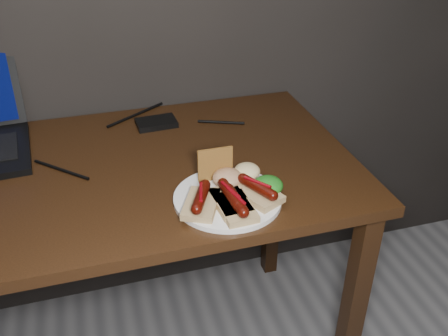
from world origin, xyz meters
TOP-DOWN VIEW (x-y plane):
  - desk at (0.00, 1.38)m, footprint 1.40×0.70m
  - hard_drive at (0.23, 1.60)m, footprint 0.12×0.08m
  - desk_cables at (-0.01, 1.54)m, footprint 0.98×0.40m
  - plate at (0.32, 1.17)m, footprint 0.32×0.32m
  - bread_sausage_left at (0.25, 1.14)m, footprint 0.11×0.13m
  - bread_sausage_center at (0.32, 1.13)m, footprint 0.08×0.12m
  - bread_sausage_right at (0.38, 1.14)m, footprint 0.11×0.13m
  - bread_sausage_extra at (0.32, 1.11)m, footprint 0.08×0.12m
  - crispbread at (0.31, 1.24)m, footprint 0.08×0.01m
  - salad_greens at (0.41, 1.16)m, footprint 0.07×0.07m
  - salsa_mound at (0.33, 1.21)m, footprint 0.07×0.07m
  - coleslaw_mound at (0.39, 1.23)m, footprint 0.06×0.06m

SIDE VIEW (x-z plane):
  - desk at x=0.00m, z-range 0.29..1.04m
  - desk_cables at x=-0.01m, z-range 0.75..0.76m
  - plate at x=0.32m, z-range 0.75..0.76m
  - hard_drive at x=0.23m, z-range 0.75..0.77m
  - bread_sausage_left at x=0.25m, z-range 0.76..0.80m
  - bread_sausage_center at x=0.32m, z-range 0.76..0.80m
  - bread_sausage_right at x=0.38m, z-range 0.76..0.80m
  - bread_sausage_extra at x=0.32m, z-range 0.76..0.80m
  - coleslaw_mound at x=0.39m, z-range 0.76..0.80m
  - salad_greens at x=0.41m, z-range 0.76..0.80m
  - salsa_mound at x=0.33m, z-range 0.76..0.80m
  - crispbread at x=0.31m, z-range 0.76..0.85m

